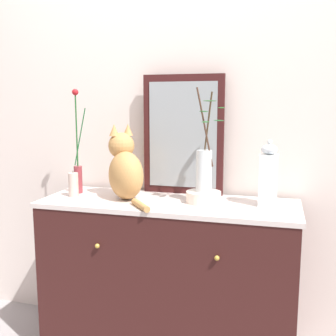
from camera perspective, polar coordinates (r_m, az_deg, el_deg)
The scene contains 9 objects.
wall_back at distance 2.39m, azimuth 2.00°, elevation 6.88°, with size 4.40×0.08×2.60m, color silver.
sideboard at distance 2.29m, azimuth -0.00°, elevation -15.47°, with size 1.37×0.49×0.88m.
mirror_leaning at distance 2.29m, azimuth 2.16°, elevation 4.72°, with size 0.47×0.03×0.68m.
cat_sitting at distance 2.19m, azimuth -6.13°, elevation -0.11°, with size 0.36×0.41×0.41m.
vase_slim_green at distance 2.38m, azimuth -12.69°, elevation 0.21°, with size 0.08×0.05×0.60m.
bowl_porcelain at distance 2.12m, azimuth 5.08°, elevation -4.13°, with size 0.18×0.18×0.06m, color silver.
vase_glass_clear at distance 2.09m, azimuth 5.19°, elevation 0.18°, with size 0.15×0.21×0.54m.
jar_lidded_porcelain at distance 2.08m, azimuth 14.09°, elevation -1.12°, with size 0.09×0.09×0.34m.
candle_pillar at distance 2.30m, azimuth -13.30°, elevation -2.33°, with size 0.05×0.05×0.15m.
Camera 1 is at (0.55, -2.01, 1.39)m, focal length 42.85 mm.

